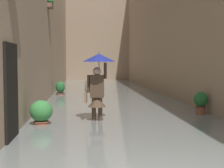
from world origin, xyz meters
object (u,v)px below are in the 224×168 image
at_px(potted_plant_near_right, 41,114).
at_px(potted_plant_far_left, 201,103).
at_px(person_wading, 98,76).
at_px(potted_plant_far_right, 60,90).

relative_size(potted_plant_near_right, potted_plant_far_left, 0.92).
xyz_separation_m(person_wading, potted_plant_near_right, (1.50, 0.44, -0.95)).
xyz_separation_m(person_wading, potted_plant_far_right, (1.55, -7.24, -0.99)).
relative_size(potted_plant_near_right, potted_plant_far_right, 0.97).
relative_size(person_wading, potted_plant_far_right, 2.53).
distance_m(potted_plant_near_right, potted_plant_far_right, 7.68).
distance_m(potted_plant_near_right, potted_plant_far_left, 4.90).
relative_size(person_wading, potted_plant_far_left, 2.41).
bearing_deg(potted_plant_far_left, person_wading, 14.80).
bearing_deg(potted_plant_far_right, potted_plant_far_left, 126.78).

